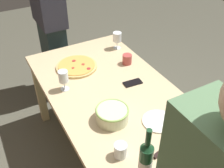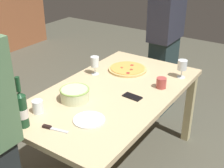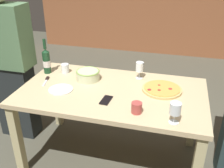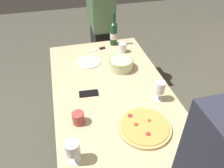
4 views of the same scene
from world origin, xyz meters
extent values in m
plane|color=#4E4D3F|center=(0.00, 0.00, 0.00)|extent=(8.00, 8.00, 0.00)
cube|color=#CEB588|center=(0.00, 0.00, 0.73)|extent=(1.60, 0.90, 0.04)
cube|color=tan|center=(0.74, -0.40, 0.35)|extent=(0.07, 0.07, 0.71)
cube|color=tan|center=(-0.74, 0.40, 0.35)|extent=(0.07, 0.07, 0.71)
cube|color=tan|center=(0.74, 0.40, 0.35)|extent=(0.07, 0.07, 0.71)
cylinder|color=tan|center=(0.42, 0.11, 0.76)|extent=(0.34, 0.34, 0.02)
cylinder|color=gold|center=(0.42, 0.11, 0.77)|extent=(0.31, 0.31, 0.01)
cylinder|color=#AF3829|center=(0.39, 0.15, 0.78)|extent=(0.02, 0.02, 0.00)
cylinder|color=#A23928|center=(0.40, 0.06, 0.78)|extent=(0.03, 0.03, 0.00)
cylinder|color=#9F2A2A|center=(0.32, 0.04, 0.78)|extent=(0.03, 0.03, 0.00)
cylinder|color=#AC322C|center=(0.49, 0.11, 0.78)|extent=(0.03, 0.03, 0.00)
cylinder|color=beige|center=(-0.27, 0.15, 0.80)|extent=(0.21, 0.21, 0.09)
torus|color=#8EB658|center=(-0.27, 0.15, 0.84)|extent=(0.22, 0.22, 0.01)
cylinder|color=#173D22|center=(-0.71, 0.20, 0.86)|extent=(0.07, 0.07, 0.22)
cone|color=#173D22|center=(-0.71, 0.20, 0.98)|extent=(0.07, 0.07, 0.03)
cylinder|color=#173D22|center=(-0.71, 0.20, 1.05)|extent=(0.03, 0.03, 0.10)
cylinder|color=silver|center=(-0.71, 0.20, 0.85)|extent=(0.07, 0.07, 0.06)
cylinder|color=white|center=(0.54, -0.35, 0.75)|extent=(0.07, 0.07, 0.00)
cylinder|color=white|center=(0.54, -0.35, 0.79)|extent=(0.01, 0.01, 0.07)
cylinder|color=white|center=(0.54, -0.35, 0.87)|extent=(0.08, 0.08, 0.08)
cylinder|color=maroon|center=(0.54, -0.35, 0.84)|extent=(0.07, 0.07, 0.04)
cylinder|color=white|center=(0.19, 0.30, 0.75)|extent=(0.07, 0.07, 0.00)
cylinder|color=white|center=(0.19, 0.30, 0.79)|extent=(0.01, 0.01, 0.07)
cylinder|color=white|center=(0.19, 0.30, 0.87)|extent=(0.07, 0.07, 0.09)
cylinder|color=#AE4540|center=(0.27, -0.29, 0.79)|extent=(0.08, 0.08, 0.08)
cylinder|color=white|center=(-0.54, 0.24, 0.79)|extent=(0.08, 0.08, 0.09)
cylinder|color=white|center=(-0.43, -0.11, 0.76)|extent=(0.21, 0.21, 0.01)
cube|color=black|center=(0.00, -0.18, 0.76)|extent=(0.08, 0.15, 0.01)
cube|color=silver|center=(-0.63, -0.02, 0.75)|extent=(0.05, 0.13, 0.01)
cube|color=black|center=(-0.65, 0.06, 0.76)|extent=(0.04, 0.06, 0.02)
cube|color=#233537|center=(1.15, 0.08, 0.43)|extent=(0.37, 0.20, 0.86)
cube|color=#292B38|center=(1.15, 0.08, 1.18)|extent=(0.44, 0.24, 0.64)
camera|label=1|loc=(-1.36, 0.75, 1.99)|focal=42.37mm
camera|label=2|loc=(-1.72, -1.15, 1.83)|focal=47.86mm
camera|label=3|loc=(0.51, -1.92, 1.81)|focal=41.71mm
camera|label=4|loc=(1.26, -0.32, 1.86)|focal=35.23mm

